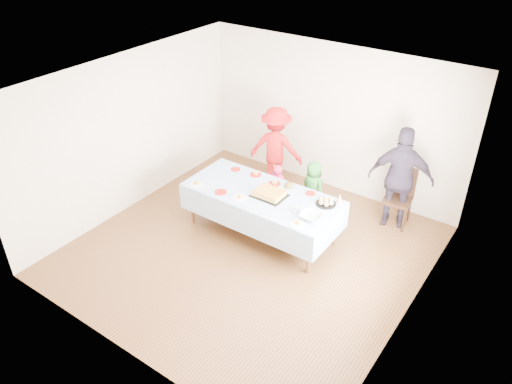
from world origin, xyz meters
TOP-DOWN VIEW (x-y plane):
  - ground at (0.00, 0.00)m, footprint 5.00×5.00m
  - room_walls at (0.05, 0.00)m, footprint 5.04×5.04m
  - party_table at (-0.11, 0.48)m, footprint 2.50×1.10m
  - birthday_cake at (0.03, 0.47)m, footprint 0.52×0.40m
  - rolls_tray at (0.87, 0.77)m, footprint 0.31×0.31m
  - punch_bowl at (0.87, 0.31)m, footprint 0.32×0.32m
  - party_hat at (1.01, 0.93)m, footprint 0.09×0.09m
  - fork_pile at (0.58, 0.34)m, footprint 0.24×0.18m
  - plate_red_far_a at (-0.90, 0.84)m, footprint 0.16×0.16m
  - plate_red_far_b at (-0.52, 0.89)m, footprint 0.19×0.19m
  - plate_red_far_c at (-0.10, 0.82)m, footprint 0.20×0.20m
  - plate_red_far_d at (0.52, 0.90)m, footprint 0.16×0.16m
  - plate_red_near at (-0.65, 0.12)m, footprint 0.20×0.20m
  - plate_white_left at (-1.13, 0.08)m, footprint 0.22×0.22m
  - plate_white_mid at (-0.31, 0.16)m, footprint 0.23×0.23m
  - plate_white_right at (0.79, 0.07)m, footprint 0.24×0.24m
  - dining_chair at (1.56, 2.10)m, footprint 0.47×0.47m
  - toddler_left at (-0.27, 1.18)m, footprint 0.38×0.31m
  - toddler_mid at (0.23, 1.54)m, footprint 0.53×0.42m
  - toddler_right at (0.12, 0.90)m, footprint 0.49×0.43m
  - adult_left at (-0.80, 1.93)m, footprint 1.13×0.83m
  - adult_right at (1.56, 1.98)m, footprint 1.12×0.69m

SIDE VIEW (x-z plane):
  - ground at x=0.00m, z-range 0.00..0.00m
  - toddler_right at x=0.12m, z-range 0.00..0.86m
  - toddler_left at x=-0.27m, z-range 0.00..0.92m
  - toddler_mid at x=0.23m, z-range 0.00..0.96m
  - dining_chair at x=1.56m, z-range 0.06..1.05m
  - party_table at x=-0.11m, z-range 0.33..1.11m
  - adult_left at x=-0.80m, z-range 0.00..1.56m
  - plate_red_far_a at x=-0.90m, z-range 0.78..0.79m
  - plate_red_far_b at x=-0.52m, z-range 0.78..0.79m
  - plate_red_far_c at x=-0.10m, z-range 0.78..0.79m
  - plate_red_far_d at x=0.52m, z-range 0.78..0.79m
  - plate_red_near at x=-0.65m, z-range 0.78..0.79m
  - plate_white_left at x=-1.13m, z-range 0.78..0.79m
  - plate_white_mid at x=-0.31m, z-range 0.78..0.79m
  - plate_white_right at x=0.79m, z-range 0.78..0.79m
  - fork_pile at x=0.58m, z-range 0.78..0.85m
  - punch_bowl at x=0.87m, z-range 0.78..0.86m
  - rolls_tray at x=0.87m, z-range 0.77..0.87m
  - birthday_cake at x=0.03m, z-range 0.78..0.87m
  - party_hat at x=1.01m, z-range 0.78..0.93m
  - adult_right at x=1.56m, z-range 0.00..1.77m
  - room_walls at x=0.05m, z-range 0.41..3.13m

